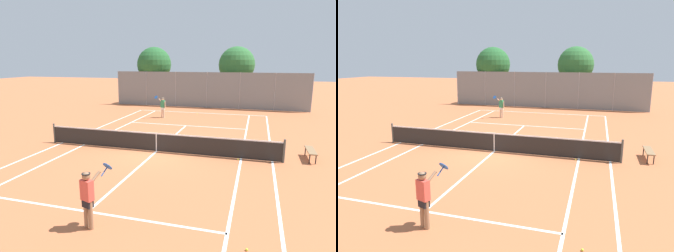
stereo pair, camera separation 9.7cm
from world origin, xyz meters
TOP-DOWN VIEW (x-y plane):
  - ground_plane at (0.00, 0.00)m, footprint 120.00×120.00m
  - court_line_markings at (0.00, 0.00)m, footprint 11.10×23.90m
  - tennis_net at (0.00, 0.00)m, footprint 12.00×0.10m
  - player_near_side at (0.53, -7.16)m, footprint 0.82×0.70m
  - player_far_left at (-2.49, 8.87)m, footprint 0.84×0.69m
  - loose_tennis_ball_0 at (4.00, -0.21)m, footprint 0.07×0.07m
  - loose_tennis_ball_1 at (2.16, 0.21)m, footprint 0.07×0.07m
  - loose_tennis_ball_2 at (4.65, -6.99)m, footprint 0.07×0.07m
  - loose_tennis_ball_4 at (-0.16, 11.31)m, footprint 0.07×0.07m
  - courtside_bench at (7.16, 0.83)m, footprint 0.36×1.50m
  - back_fence at (0.00, 14.97)m, footprint 18.58×0.08m
  - tree_behind_left at (-5.98, 16.64)m, footprint 3.58×3.58m
  - tree_behind_right at (2.60, 17.72)m, footprint 3.59×3.59m

SIDE VIEW (x-z plane):
  - ground_plane at x=0.00m, z-range 0.00..0.00m
  - court_line_markings at x=0.00m, z-range 0.00..0.01m
  - loose_tennis_ball_0 at x=4.00m, z-range 0.00..0.07m
  - loose_tennis_ball_1 at x=2.16m, z-range 0.00..0.07m
  - loose_tennis_ball_2 at x=4.65m, z-range 0.00..0.07m
  - loose_tennis_ball_4 at x=-0.16m, z-range 0.00..0.07m
  - courtside_bench at x=7.16m, z-range 0.18..0.64m
  - tennis_net at x=0.00m, z-range -0.03..1.04m
  - player_near_side at x=0.53m, z-range 0.04..1.81m
  - player_far_left at x=-2.49m, z-range 0.04..1.81m
  - back_fence at x=0.00m, z-range 0.00..3.43m
  - tree_behind_right at x=2.60m, z-range 1.05..6.92m
  - tree_behind_left at x=-5.98m, z-range 1.06..6.93m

